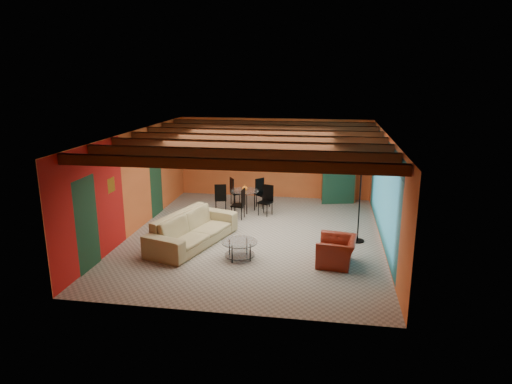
% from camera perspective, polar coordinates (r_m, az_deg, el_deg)
% --- Properties ---
extents(room, '(6.52, 8.01, 2.71)m').
position_cam_1_polar(room, '(11.51, -0.07, 5.72)').
color(room, gray).
rests_on(room, ground).
extents(sofa, '(1.82, 2.90, 0.79)m').
position_cam_1_polar(sofa, '(11.45, -7.93, -4.63)').
color(sofa, '#94875F').
rests_on(sofa, ground).
extents(armchair, '(0.93, 1.04, 0.62)m').
position_cam_1_polar(armchair, '(10.38, 10.11, -7.33)').
color(armchair, maroon).
rests_on(armchair, ground).
extents(coffee_table, '(1.07, 1.07, 0.43)m').
position_cam_1_polar(coffee_table, '(10.55, -2.07, -7.27)').
color(coffee_table, white).
rests_on(coffee_table, ground).
extents(dining_table, '(2.32, 2.32, 0.92)m').
position_cam_1_polar(dining_table, '(13.99, -1.42, -0.62)').
color(dining_table, silver).
rests_on(dining_table, ground).
extents(armoire, '(1.12, 0.73, 1.81)m').
position_cam_1_polar(armoire, '(15.17, 10.37, 2.09)').
color(armoire, brown).
rests_on(armoire, ground).
extents(floor_lamp, '(0.52, 0.52, 2.13)m').
position_cam_1_polar(floor_lamp, '(11.60, 12.90, -1.14)').
color(floor_lamp, black).
rests_on(floor_lamp, ground).
extents(ceiling_fan, '(1.50, 1.50, 0.44)m').
position_cam_1_polar(ceiling_fan, '(11.41, -0.16, 5.63)').
color(ceiling_fan, '#472614').
rests_on(ceiling_fan, ceiling).
extents(painting, '(1.05, 0.03, 0.65)m').
position_cam_1_polar(painting, '(15.52, -1.07, 5.42)').
color(painting, black).
rests_on(painting, wall_back).
extents(potted_plant, '(0.50, 0.46, 0.47)m').
position_cam_1_polar(potted_plant, '(14.97, 10.57, 6.34)').
color(potted_plant, '#26661E').
rests_on(potted_plant, armoire).
extents(vase, '(0.21, 0.21, 0.18)m').
position_cam_1_polar(vase, '(13.85, -1.44, 1.58)').
color(vase, orange).
rests_on(vase, dining_table).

